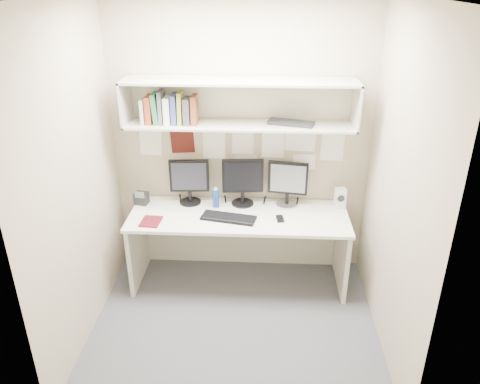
# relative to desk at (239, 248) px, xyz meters

# --- Properties ---
(floor) EXTENTS (2.40, 2.00, 0.01)m
(floor) POSITION_rel_desk_xyz_m (0.00, -0.65, -0.37)
(floor) COLOR #45464A
(floor) RESTS_ON ground
(wall_back) EXTENTS (2.40, 0.02, 2.60)m
(wall_back) POSITION_rel_desk_xyz_m (0.00, 0.35, 0.93)
(wall_back) COLOR tan
(wall_back) RESTS_ON ground
(wall_front) EXTENTS (2.40, 0.02, 2.60)m
(wall_front) POSITION_rel_desk_xyz_m (0.00, -1.65, 0.93)
(wall_front) COLOR tan
(wall_front) RESTS_ON ground
(wall_left) EXTENTS (0.02, 2.00, 2.60)m
(wall_left) POSITION_rel_desk_xyz_m (-1.20, -0.65, 0.93)
(wall_left) COLOR tan
(wall_left) RESTS_ON ground
(wall_right) EXTENTS (0.02, 2.00, 2.60)m
(wall_right) POSITION_rel_desk_xyz_m (1.20, -0.65, 0.93)
(wall_right) COLOR tan
(wall_right) RESTS_ON ground
(desk) EXTENTS (2.00, 0.70, 0.73)m
(desk) POSITION_rel_desk_xyz_m (0.00, 0.00, 0.00)
(desk) COLOR white
(desk) RESTS_ON floor
(overhead_hutch) EXTENTS (2.00, 0.38, 0.40)m
(overhead_hutch) POSITION_rel_desk_xyz_m (0.00, 0.21, 1.35)
(overhead_hutch) COLOR beige
(overhead_hutch) RESTS_ON wall_back
(pinned_papers) EXTENTS (1.92, 0.01, 0.48)m
(pinned_papers) POSITION_rel_desk_xyz_m (0.00, 0.34, 0.88)
(pinned_papers) COLOR white
(pinned_papers) RESTS_ON wall_back
(monitor_left) EXTENTS (0.37, 0.20, 0.43)m
(monitor_left) POSITION_rel_desk_xyz_m (-0.48, 0.22, 0.60)
(monitor_left) COLOR black
(monitor_left) RESTS_ON desk
(monitor_center) EXTENTS (0.39, 0.21, 0.45)m
(monitor_center) POSITION_rel_desk_xyz_m (0.02, 0.22, 0.61)
(monitor_center) COLOR black
(monitor_center) RESTS_ON desk
(monitor_right) EXTENTS (0.37, 0.20, 0.43)m
(monitor_right) POSITION_rel_desk_xyz_m (0.45, 0.22, 0.60)
(monitor_right) COLOR #A5A5AA
(monitor_right) RESTS_ON desk
(keyboard) EXTENTS (0.51, 0.27, 0.02)m
(keyboard) POSITION_rel_desk_xyz_m (-0.09, -0.10, 0.38)
(keyboard) COLOR black
(keyboard) RESTS_ON desk
(mouse) EXTENTS (0.07, 0.10, 0.03)m
(mouse) POSITION_rel_desk_xyz_m (0.37, -0.10, 0.38)
(mouse) COLOR black
(mouse) RESTS_ON desk
(speaker) EXTENTS (0.11, 0.11, 0.19)m
(speaker) POSITION_rel_desk_xyz_m (0.94, 0.19, 0.46)
(speaker) COLOR silver
(speaker) RESTS_ON desk
(blue_bottle) EXTENTS (0.06, 0.06, 0.19)m
(blue_bottle) POSITION_rel_desk_xyz_m (-0.22, 0.14, 0.46)
(blue_bottle) COLOR navy
(blue_bottle) RESTS_ON desk
(maroon_notebook) EXTENTS (0.19, 0.22, 0.01)m
(maroon_notebook) POSITION_rel_desk_xyz_m (-0.77, -0.19, 0.37)
(maroon_notebook) COLOR #550E17
(maroon_notebook) RESTS_ON desk
(desk_phone) EXTENTS (0.14, 0.13, 0.15)m
(desk_phone) POSITION_rel_desk_xyz_m (-0.94, 0.16, 0.42)
(desk_phone) COLOR black
(desk_phone) RESTS_ON desk
(book_stack) EXTENTS (0.48, 0.18, 0.29)m
(book_stack) POSITION_rel_desk_xyz_m (-0.61, 0.14, 1.30)
(book_stack) COLOR beige
(book_stack) RESTS_ON overhead_hutch
(hutch_tray) EXTENTS (0.42, 0.25, 0.03)m
(hutch_tray) POSITION_rel_desk_xyz_m (0.44, 0.16, 1.19)
(hutch_tray) COLOR black
(hutch_tray) RESTS_ON overhead_hutch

